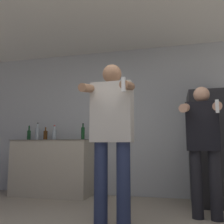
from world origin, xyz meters
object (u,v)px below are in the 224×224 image
(refrigerator, at_px, (212,147))
(bottle_tall_gin, at_px, (45,135))
(bottle_green_wine, at_px, (29,134))
(bottle_red_label, at_px, (37,134))
(bottle_brown_liquor, at_px, (83,133))
(person_woman_foreground, at_px, (112,131))
(bottle_short_whiskey, at_px, (54,134))
(person_man_side, at_px, (204,141))

(refrigerator, relative_size, bottle_tall_gin, 6.44)
(bottle_green_wine, relative_size, bottle_red_label, 0.90)
(refrigerator, distance_m, bottle_brown_liquor, 2.08)
(refrigerator, relative_size, person_woman_foreground, 0.94)
(bottle_short_whiskey, distance_m, person_woman_foreground, 2.02)
(bottle_green_wine, xyz_separation_m, person_man_side, (2.91, -0.92, -0.15))
(bottle_tall_gin, distance_m, person_woman_foreground, 2.15)
(refrigerator, relative_size, person_man_side, 1.05)
(person_woman_foreground, bearing_deg, person_man_side, 27.77)
(refrigerator, relative_size, bottle_green_wine, 5.69)
(bottle_green_wine, height_order, person_woman_foreground, person_woman_foreground)
(bottle_green_wine, relative_size, bottle_brown_liquor, 0.99)
(bottle_red_label, relative_size, person_woman_foreground, 0.18)
(bottle_short_whiskey, relative_size, bottle_green_wine, 0.93)
(bottle_short_whiskey, distance_m, bottle_red_label, 0.34)
(bottle_tall_gin, height_order, bottle_short_whiskey, bottle_short_whiskey)
(bottle_tall_gin, distance_m, bottle_short_whiskey, 0.17)
(bottle_short_whiskey, xyz_separation_m, bottle_brown_liquor, (0.54, 0.00, 0.01))
(bottle_tall_gin, height_order, bottle_brown_liquor, bottle_brown_liquor)
(bottle_tall_gin, bearing_deg, bottle_brown_liquor, -0.00)
(bottle_brown_liquor, bearing_deg, bottle_red_label, 180.00)
(bottle_short_whiskey, bearing_deg, bottle_green_wine, 180.00)
(refrigerator, relative_size, bottle_red_label, 5.11)
(refrigerator, height_order, bottle_red_label, refrigerator)
(person_man_side, bearing_deg, bottle_brown_liquor, 153.63)
(refrigerator, xyz_separation_m, person_man_side, (-0.20, -0.79, 0.08))
(bottle_short_whiskey, relative_size, person_man_side, 0.17)
(bottle_tall_gin, relative_size, person_man_side, 0.16)
(bottle_brown_liquor, relative_size, bottle_red_label, 0.91)
(bottle_tall_gin, bearing_deg, person_woman_foreground, -42.26)
(bottle_short_whiskey, height_order, person_woman_foreground, person_woman_foreground)
(refrigerator, bearing_deg, person_woman_foreground, -132.16)
(bottle_short_whiskey, bearing_deg, refrigerator, -2.92)
(bottle_tall_gin, distance_m, bottle_green_wine, 0.33)
(bottle_tall_gin, height_order, bottle_green_wine, bottle_green_wine)
(bottle_tall_gin, height_order, person_woman_foreground, person_woman_foreground)
(person_man_side, bearing_deg, bottle_short_whiskey, 158.97)
(person_woman_foreground, bearing_deg, bottle_short_whiskey, 134.46)
(refrigerator, bearing_deg, bottle_green_wine, 177.55)
(refrigerator, bearing_deg, bottle_tall_gin, 177.26)
(bottle_tall_gin, xyz_separation_m, bottle_brown_liquor, (0.71, -0.00, 0.02))
(refrigerator, xyz_separation_m, bottle_green_wine, (-3.11, 0.13, 0.23))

